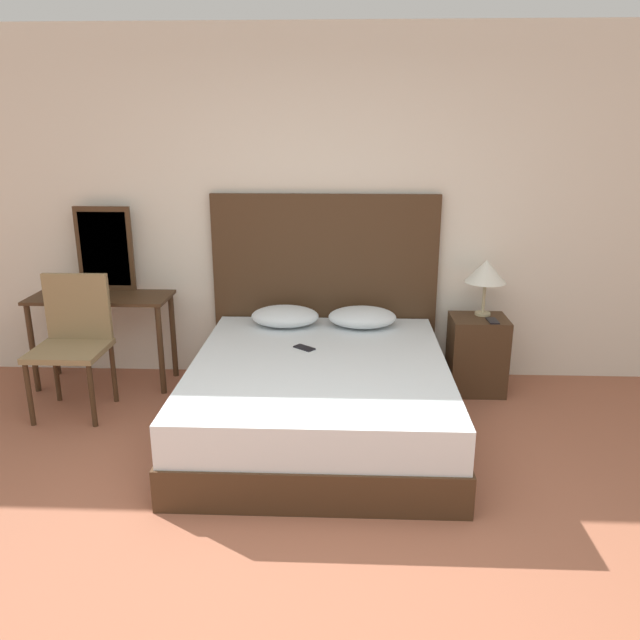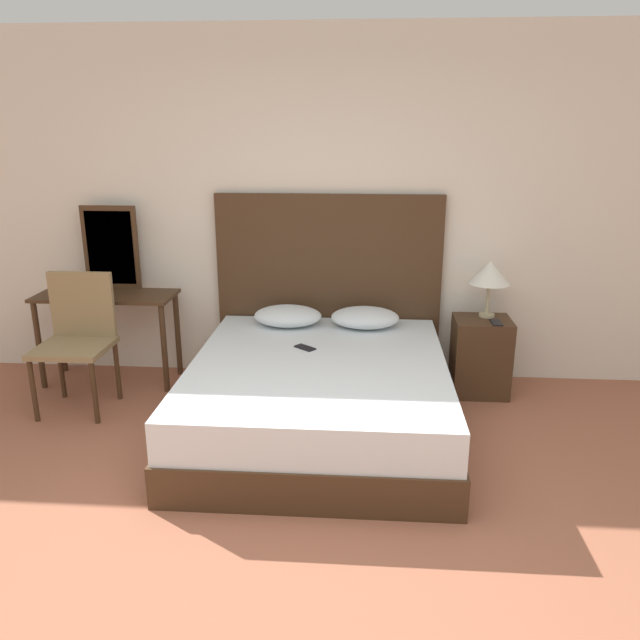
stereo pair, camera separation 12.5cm
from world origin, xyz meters
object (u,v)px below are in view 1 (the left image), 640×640
at_px(nightstand, 477,354).
at_px(phone_on_nightstand, 493,321).
at_px(phone_on_bed, 304,348).
at_px(table_lamp, 486,272).
at_px(chair, 73,335).
at_px(vanity_desk, 102,312).
at_px(bed, 319,397).

relative_size(nightstand, phone_on_nightstand, 3.91).
height_order(phone_on_bed, nightstand, nightstand).
xyz_separation_m(table_lamp, chair, (-2.97, -0.51, -0.37)).
relative_size(phone_on_bed, vanity_desk, 0.15).
height_order(vanity_desk, chair, chair).
relative_size(bed, phone_on_nightstand, 13.06).
bearing_deg(nightstand, chair, -171.62).
bearing_deg(table_lamp, phone_on_nightstand, -76.15).
bearing_deg(phone_on_bed, nightstand, 20.85).
distance_m(nightstand, chair, 2.98).
xyz_separation_m(phone_on_bed, vanity_desk, (-1.61, 0.51, 0.09)).
bearing_deg(table_lamp, vanity_desk, -178.96).
bearing_deg(table_lamp, phone_on_bed, -156.95).
height_order(bed, table_lamp, table_lamp).
xyz_separation_m(table_lamp, vanity_desk, (-2.94, -0.05, -0.33)).
relative_size(bed, chair, 2.03).
height_order(bed, phone_on_bed, phone_on_bed).
xyz_separation_m(phone_on_nightstand, chair, (-3.01, -0.34, -0.04)).
distance_m(phone_on_bed, vanity_desk, 1.69).
relative_size(phone_on_nightstand, vanity_desk, 0.14).
height_order(nightstand, phone_on_nightstand, phone_on_nightstand).
height_order(phone_on_bed, phone_on_nightstand, phone_on_nightstand).
distance_m(bed, table_lamp, 1.61).
bearing_deg(chair, bed, -9.53).
bearing_deg(phone_on_bed, bed, -64.10).
relative_size(phone_on_bed, chair, 0.16).
distance_m(phone_on_nightstand, vanity_desk, 2.98).
distance_m(table_lamp, chair, 3.04).
bearing_deg(bed, nightstand, 31.68).
height_order(bed, nightstand, nightstand).
distance_m(table_lamp, phone_on_nightstand, 0.37).
bearing_deg(table_lamp, chair, -170.34).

